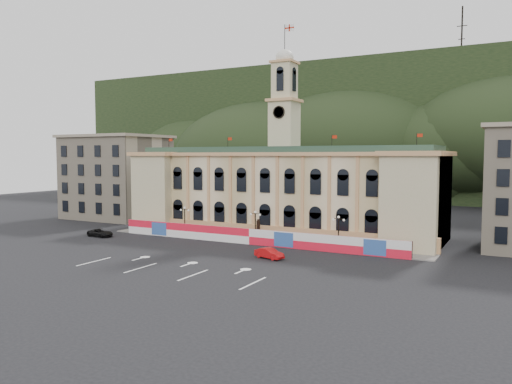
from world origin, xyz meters
The scene contains 13 objects.
ground centered at (0.00, 0.00, 0.00)m, with size 260.00×260.00×0.00m, color black.
lane_markings centered at (0.00, -5.00, 0.00)m, with size 26.00×10.00×0.02m, color white, non-canonical shape.
hill_ridge centered at (0.03, 121.99, 19.48)m, with size 230.00×80.00×64.00m.
city_hall centered at (0.00, 27.63, 7.85)m, with size 56.20×17.60×37.10m.
side_building_left centered at (-43.00, 30.93, 9.33)m, with size 21.00×17.00×18.60m.
hoarding_fence centered at (0.06, 15.07, 1.25)m, with size 50.00×0.44×2.50m.
pavement centered at (0.00, 17.75, 0.08)m, with size 56.00×5.50×0.16m, color slate.
statue centered at (0.00, 18.00, 1.19)m, with size 1.40×1.40×3.72m.
lamp_left centered at (-14.00, 17.00, 3.07)m, with size 1.96×0.44×5.15m.
lamp_center centered at (0.00, 17.00, 3.07)m, with size 1.96×0.44×5.15m.
lamp_right centered at (14.00, 17.00, 3.07)m, with size 1.96×0.44×5.15m.
red_sedan centered at (7.64, 6.72, 0.72)m, with size 4.64×2.70×1.44m, color red.
black_suv centered at (-26.48, 9.42, 0.68)m, with size 5.06×2.66×1.36m, color black.
Camera 1 is at (37.67, -53.49, 14.03)m, focal length 35.00 mm.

